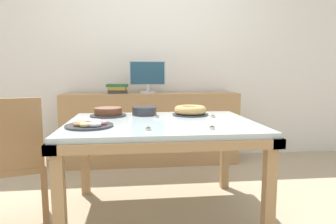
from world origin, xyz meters
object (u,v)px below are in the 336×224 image
Objects in this scene: chair at (12,160)px; plate_stack at (144,111)px; tealight_right_edge at (157,117)px; cake_chocolate_round at (108,112)px; tealight_left_edge at (213,116)px; book_stack at (117,89)px; cake_golden_bundt at (190,111)px; tealight_near_front at (212,128)px; tealight_centre at (148,129)px; computer_monitor at (148,77)px; pastry_platter at (90,124)px.

chair is 4.48× the size of plate_stack.
chair is 23.50× the size of tealight_right_edge.
tealight_left_edge is at bearing -11.78° from cake_chocolate_round.
book_stack is 1.25m from tealight_right_edge.
cake_golden_bundt is at bearing 134.67° from tealight_left_edge.
tealight_right_edge is at bearing -157.51° from cake_golden_bundt.
tealight_left_edge is 0.50m from tealight_near_front.
book_stack is 1.73m from tealight_centre.
plate_stack is at bearing -74.43° from book_stack.
tealight_left_edge is at bearing -45.33° from cake_golden_bundt.
cake_golden_bundt reaches higher than plate_stack.
computer_monitor is at bearing 101.27° from tealight_near_front.
computer_monitor is 1.34m from tealight_left_edge.
tealight_right_edge is 0.61m from tealight_near_front.
tealight_left_edge is at bearing 41.04° from tealight_centre.
chair reaches higher than cake_golden_bundt.
tealight_centre is (-0.41, 0.01, 0.00)m from tealight_near_front.
tealight_right_edge is (0.37, -1.18, -0.16)m from book_stack.
tealight_right_edge is (0.40, -0.14, -0.02)m from cake_chocolate_round.
tealight_left_edge is at bearing -55.82° from book_stack.
book_stack reaches higher than cake_golden_bundt.
chair reaches higher than tealight_centre.
cake_golden_bundt reaches higher than tealight_right_edge.
tealight_centre is (-0.09, -0.51, 0.00)m from tealight_right_edge.
cake_golden_bundt is at bearing 58.36° from tealight_centre.
plate_stack is (-0.07, -1.01, -0.27)m from computer_monitor.
plate_stack is 0.20m from tealight_right_edge.
cake_chocolate_round is 7.55× the size of tealight_left_edge.
tealight_left_edge is 1.00× the size of tealight_centre.
tealight_near_front is (0.72, -0.66, -0.02)m from cake_chocolate_round.
tealight_near_front is at bearing -6.80° from chair.
computer_monitor reaches higher than tealight_right_edge.
computer_monitor is 1.04m from plate_stack.
tealight_right_edge is (0.09, -0.18, -0.02)m from plate_stack.
book_stack is 6.35× the size of tealight_centre.
tealight_left_edge is (0.85, -0.18, -0.02)m from cake_chocolate_round.
pastry_platter is (0.51, 0.02, 0.22)m from chair.
cake_chocolate_round is at bearing 178.40° from cake_golden_bundt.
plate_stack reaches higher than pastry_platter.
computer_monitor reaches higher than plate_stack.
book_stack reaches higher than plate_stack.
tealight_centre is (0.30, -0.65, -0.02)m from cake_chocolate_round.
cake_golden_bundt is (0.67, -1.06, -0.13)m from book_stack.
tealight_near_front is (0.80, -0.18, -0.01)m from pastry_platter.
tealight_left_edge is at bearing 74.50° from tealight_near_front.
chair is 1.70m from book_stack.
pastry_platter is 8.04× the size of tealight_near_front.
tealight_left_edge is 0.72m from tealight_centre.
book_stack is 6.35× the size of tealight_left_edge.
computer_monitor reaches higher than chair.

